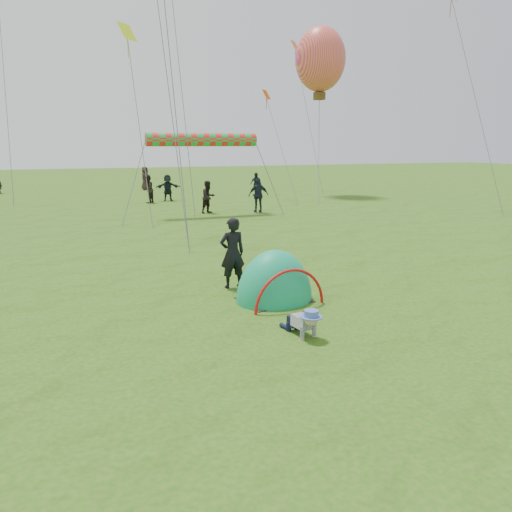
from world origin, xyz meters
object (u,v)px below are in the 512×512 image
object	(u,v)px
popup_tent	(274,300)
balloon_kite	(320,63)
crawling_toddler	(304,321)
standing_adult	(232,253)

from	to	relation	value
popup_tent	balloon_kite	bearing A→B (deg)	52.02
crawling_toddler	popup_tent	distance (m)	2.24
standing_adult	balloon_kite	bearing A→B (deg)	-125.86
crawling_toddler	standing_adult	bearing A→B (deg)	83.33
popup_tent	balloon_kite	size ratio (longest dim) A/B	0.49
crawling_toddler	standing_adult	size ratio (longest dim) A/B	0.43
crawling_toddler	popup_tent	world-z (taller)	popup_tent
standing_adult	popup_tent	bearing A→B (deg)	109.38
popup_tent	standing_adult	world-z (taller)	standing_adult
popup_tent	standing_adult	size ratio (longest dim) A/B	1.34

